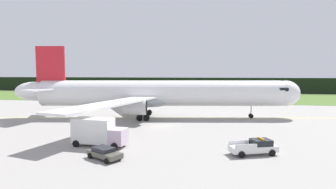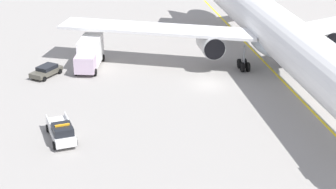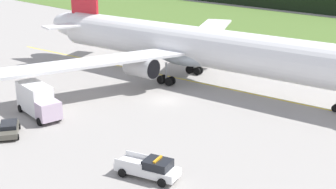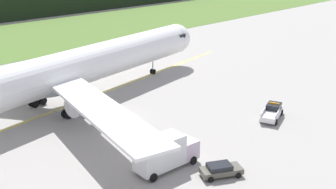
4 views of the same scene
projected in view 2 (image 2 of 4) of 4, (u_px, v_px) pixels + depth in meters
The scene contains 6 objects.
ground at pixel (209, 84), 67.06m from camera, with size 320.00×320.00×0.00m, color gray.
taxiway_centerline_main at pixel (280, 78), 68.94m from camera, with size 80.50×0.30×0.01m, color yellow.
airliner at pixel (281, 35), 67.50m from camera, with size 60.32×51.65×15.18m.
ops_pickup_truck at pixel (61, 131), 53.73m from camera, with size 5.87×3.65×1.94m.
catering_truck at pixel (90, 53), 71.63m from camera, with size 7.32×3.22×3.81m.
staff_car at pixel (46, 71), 69.31m from camera, with size 4.56×3.66×1.30m.
Camera 2 is at (62.21, -5.94, 24.82)m, focal length 61.43 mm.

